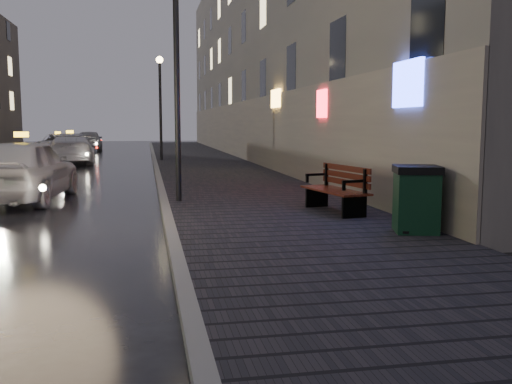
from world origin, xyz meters
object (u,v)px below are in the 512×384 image
(lamp_near, at_px, (177,62))
(car_far, at_px, (89,141))
(lamp_far, at_px, (160,95))
(taxi_mid, at_px, (71,149))
(taxi_far, at_px, (58,144))
(trash_bin, at_px, (416,199))
(taxi_near, at_px, (23,170))
(bench, at_px, (338,189))

(lamp_near, bearing_deg, car_far, 99.32)
(lamp_far, distance_m, car_far, 15.04)
(lamp_far, relative_size, taxi_mid, 0.99)
(taxi_far, bearing_deg, trash_bin, -68.48)
(trash_bin, xyz_separation_m, taxi_mid, (-8.36, 20.97, 0.03))
(lamp_near, distance_m, taxi_near, 5.05)
(lamp_far, relative_size, taxi_near, 1.07)
(lamp_near, xyz_separation_m, car_far, (-4.92, 29.95, -2.72))
(bench, relative_size, car_far, 0.45)
(car_far, bearing_deg, bench, 101.81)
(lamp_far, bearing_deg, bench, -80.00)
(bench, bearing_deg, car_far, 93.76)
(bench, xyz_separation_m, taxi_mid, (-7.77, 18.53, 0.12))
(bench, bearing_deg, taxi_near, 139.54)
(taxi_near, height_order, taxi_far, taxi_near)
(lamp_far, bearing_deg, taxi_far, 126.19)
(trash_bin, bearing_deg, lamp_far, 116.58)
(taxi_mid, height_order, car_far, taxi_mid)
(taxi_near, bearing_deg, lamp_far, -99.64)
(taxi_far, bearing_deg, taxi_near, -81.50)
(trash_bin, bearing_deg, taxi_mid, 127.90)
(lamp_near, relative_size, lamp_far, 1.00)
(car_far, bearing_deg, taxi_near, 89.65)
(lamp_near, relative_size, trash_bin, 4.55)
(lamp_near, relative_size, bench, 2.58)
(taxi_mid, bearing_deg, lamp_far, 170.57)
(lamp_near, distance_m, lamp_far, 16.00)
(taxi_mid, bearing_deg, bench, 104.94)
(lamp_near, height_order, lamp_far, same)
(lamp_far, height_order, trash_bin, lamp_far)
(lamp_far, relative_size, taxi_far, 1.07)
(car_far, bearing_deg, lamp_far, 107.07)
(taxi_far, height_order, car_far, car_far)
(lamp_near, relative_size, car_far, 1.17)
(lamp_far, distance_m, trash_bin, 21.37)
(lamp_near, xyz_separation_m, lamp_far, (0.00, 16.00, 0.00))
(taxi_near, xyz_separation_m, car_far, (-0.99, 28.20, -0.07))
(taxi_mid, xyz_separation_m, car_far, (-0.39, 13.82, -0.00))
(taxi_mid, bearing_deg, car_far, -96.19)
(trash_bin, distance_m, taxi_far, 31.23)
(car_far, bearing_deg, taxi_mid, 89.27)
(lamp_near, distance_m, trash_bin, 6.76)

